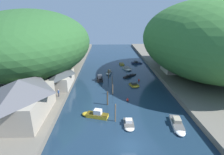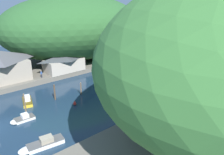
{
  "view_description": "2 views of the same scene",
  "coord_description": "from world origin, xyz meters",
  "views": [
    {
      "loc": [
        -3.28,
        -20.77,
        18.27
      ],
      "look_at": [
        -1.89,
        23.05,
        2.58
      ],
      "focal_mm": 28.0,
      "sensor_mm": 36.0,
      "label": 1
    },
    {
      "loc": [
        33.02,
        -4.38,
        18.26
      ],
      "look_at": [
        0.63,
        24.03,
        2.94
      ],
      "focal_mm": 35.0,
      "sensor_mm": 36.0,
      "label": 2
    }
  ],
  "objects": [
    {
      "name": "boat_yellow_tender",
      "position": [
        4.09,
        38.47,
        0.32
      ],
      "size": [
        3.23,
        4.95,
        0.65
      ],
      "rotation": [
        0.0,
        0.0,
        3.44
      ],
      "color": "silver",
      "rests_on": "water_surface"
    },
    {
      "name": "mooring_post_fourth",
      "position": [
        -1.83,
        24.16,
        1.38
      ],
      "size": [
        0.21,
        0.21,
        2.75
      ],
      "color": "brown",
      "rests_on": "water_surface"
    },
    {
      "name": "boathouse_shed",
      "position": [
        -15.11,
        21.59,
        3.45
      ],
      "size": [
        5.73,
        10.16,
        4.53
      ],
      "color": "#B2A899",
      "rests_on": "left_bank"
    },
    {
      "name": "left_bank",
      "position": [
        -23.57,
        30.0,
        0.56
      ],
      "size": [
        22.0,
        120.0,
        1.11
      ],
      "color": "#666056",
      "rests_on": "ground"
    },
    {
      "name": "mooring_post_nearest",
      "position": [
        -1.82,
        6.5,
        1.78
      ],
      "size": [
        0.22,
        0.22,
        3.55
      ],
      "color": "brown",
      "rests_on": "water_surface"
    },
    {
      "name": "mooring_post_farthest",
      "position": [
        -2.77,
        29.51,
        1.48
      ],
      "size": [
        0.24,
        0.24,
        2.94
      ],
      "color": "brown",
      "rests_on": "water_surface"
    },
    {
      "name": "mooring_post_middle",
      "position": [
        -1.92,
        17.86,
        1.34
      ],
      "size": [
        0.25,
        0.25,
        2.66
      ],
      "color": "brown",
      "rests_on": "water_surface"
    },
    {
      "name": "boat_navy_launch",
      "position": [
        8.87,
        4.46,
        0.4
      ],
      "size": [
        2.5,
        6.07,
        1.27
      ],
      "rotation": [
        0.0,
        0.0,
        3.0
      ],
      "color": "white",
      "rests_on": "water_surface"
    },
    {
      "name": "boat_near_quay",
      "position": [
        -2.57,
        33.9,
        0.39
      ],
      "size": [
        2.2,
        3.31,
        1.28
      ],
      "rotation": [
        0.0,
        0.0,
        2.81
      ],
      "color": "white",
      "rests_on": "water_surface"
    },
    {
      "name": "channel_buoy_near",
      "position": [
        1.33,
        14.31,
        0.34
      ],
      "size": [
        0.58,
        0.58,
        0.87
      ],
      "color": "red",
      "rests_on": "water_surface"
    },
    {
      "name": "boat_small_dinghy",
      "position": [
        2.58,
        45.26,
        0.25
      ],
      "size": [
        1.92,
        3.71,
        0.51
      ],
      "rotation": [
        0.0,
        0.0,
        0.12
      ],
      "color": "gold",
      "rests_on": "water_surface"
    },
    {
      "name": "boat_open_rowboat",
      "position": [
        0.5,
        5.03,
        0.32
      ],
      "size": [
        1.78,
        3.78,
        1.05
      ],
      "rotation": [
        0.0,
        0.0,
        3.11
      ],
      "color": "silver",
      "rests_on": "water_surface"
    },
    {
      "name": "boat_white_cruiser",
      "position": [
        -5.39,
        28.16,
        0.54
      ],
      "size": [
        2.04,
        4.69,
        1.81
      ],
      "rotation": [
        0.0,
        0.0,
        0.09
      ],
      "color": "black",
      "rests_on": "water_surface"
    },
    {
      "name": "right_bank",
      "position": [
        23.57,
        30.0,
        0.56
      ],
      "size": [
        22.0,
        120.0,
        1.11
      ],
      "color": "#666056",
      "rests_on": "ground"
    },
    {
      "name": "boat_far_upstream",
      "position": [
        4.12,
        31.14,
        0.27
      ],
      "size": [
        4.92,
        4.71,
        0.86
      ],
      "rotation": [
        0.0,
        0.0,
        5.47
      ],
      "color": "black",
      "rests_on": "water_surface"
    },
    {
      "name": "water_surface",
      "position": [
        0.0,
        30.0,
        0.0
      ],
      "size": [
        130.0,
        130.0,
        0.0
      ],
      "primitive_type": "plane",
      "color": "#192D42",
      "rests_on": "ground"
    },
    {
      "name": "hillside_right",
      "position": [
        24.67,
        28.44,
        11.92
      ],
      "size": [
        34.16,
        47.83,
        21.61
      ],
      "color": "#387033",
      "rests_on": "right_bank"
    },
    {
      "name": "mooring_post_second",
      "position": [
        -3.19,
        12.71,
        1.59
      ],
      "size": [
        0.3,
        0.3,
        3.17
      ],
      "color": "#4C3D2D",
      "rests_on": "water_surface"
    },
    {
      "name": "person_on_quay",
      "position": [
        -14.06,
        14.99,
        2.09
      ],
      "size": [
        0.29,
        0.42,
        1.69
      ],
      "rotation": [
        0.0,
        0.0,
        1.37
      ],
      "color": "#282D3D",
      "rests_on": "left_bank"
    },
    {
      "name": "right_bank_cottage",
      "position": [
        17.26,
        32.26,
        3.68
      ],
      "size": [
        4.87,
        7.56,
        4.97
      ],
      "color": "#B2A899",
      "rests_on": "right_bank"
    },
    {
      "name": "boat_red_skiff",
      "position": [
        -5.62,
        8.17,
        0.48
      ],
      "size": [
        5.35,
        2.94,
        1.61
      ],
      "rotation": [
        0.0,
        0.0,
        1.28
      ],
      "color": "gold",
      "rests_on": "water_surface"
    },
    {
      "name": "channel_buoy_far",
      "position": [
        6.13,
        26.87,
        0.3
      ],
      "size": [
        0.52,
        0.52,
        0.78
      ],
      "color": "red",
      "rests_on": "water_surface"
    },
    {
      "name": "boat_moored_right",
      "position": [
        4.23,
        23.14,
        0.3
      ],
      "size": [
        2.8,
        3.5,
        0.95
      ],
      "rotation": [
        0.0,
        0.0,
        3.45
      ],
      "color": "gold",
      "rests_on": "water_surface"
    },
    {
      "name": "boat_mid_channel",
      "position": [
        8.9,
        46.7,
        0.34
      ],
      "size": [
        4.53,
        2.48,
        1.14
      ],
      "rotation": [
        0.0,
        0.0,
        4.79
      ],
      "color": "navy",
      "rests_on": "water_surface"
    },
    {
      "name": "hillside_left",
      "position": [
        -24.67,
        31.79,
        10.56
      ],
      "size": [
        32.55,
        45.58,
        18.9
      ],
      "color": "#285628",
      "rests_on": "left_bank"
    },
    {
      "name": "waterfront_building",
      "position": [
        -18.1,
        6.99,
        4.75
      ],
      "size": [
        8.59,
        12.93,
        7.02
      ],
      "color": "gray",
      "rests_on": "left_bank"
    }
  ]
}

